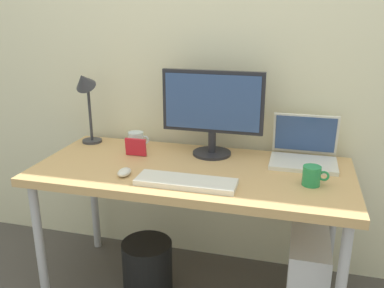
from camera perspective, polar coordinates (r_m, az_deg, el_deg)
The scene contains 12 objects.
back_wall at distance 2.24m, azimuth 2.71°, elevation 14.61°, with size 4.40×0.04×2.60m, color beige.
desk at distance 2.01m, azimuth 0.00°, elevation -4.89°, with size 1.51×0.68×0.71m.
monitor at distance 2.09m, azimuth 2.85°, elevation 5.02°, with size 0.52×0.20×0.44m.
laptop at distance 2.12m, azimuth 15.26°, elevation -0.89°, with size 0.32×0.26×0.23m.
desk_lamp at distance 2.33m, azimuth -14.57°, elevation 7.02°, with size 0.11×0.16×0.42m.
keyboard at distance 1.79m, azimuth -0.84°, elevation -5.28°, with size 0.44×0.14×0.02m, color silver.
mouse at distance 1.91m, azimuth -9.35°, elevation -3.87°, with size 0.06×0.09×0.03m, color silver.
coffee_mug at distance 1.85m, azimuth 16.29°, elevation -4.25°, with size 0.11×0.08×0.09m.
glass_cup at distance 2.28m, azimuth -7.73°, elevation 0.57°, with size 0.12×0.08×0.09m.
photo_frame at distance 2.15m, azimuth -7.81°, elevation -0.41°, with size 0.11×0.02×0.09m, color red.
computer_tower at distance 2.15m, azimuth 15.60°, elevation -17.50°, with size 0.18×0.36×0.42m, color silver.
wastebasket at distance 2.26m, azimuth -6.18°, elevation -16.73°, with size 0.26×0.26×0.30m, color black.
Camera 1 is at (0.47, -1.78, 1.44)m, focal length 38.48 mm.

